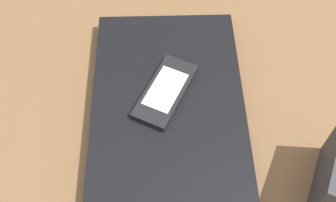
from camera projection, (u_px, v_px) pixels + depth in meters
The scene contains 3 objects.
desk_surface at pixel (191, 163), 55.75cm from camera, with size 120.00×80.00×3.00cm, color brown.
laptop_closed at pixel (168, 104), 57.79cm from camera, with size 32.18×21.02×2.40cm, color black.
cell_phone_on_laptop at pixel (165, 91), 57.00cm from camera, with size 12.03×6.52×1.01cm.
Camera 1 is at (-23.50, -4.23, 52.67)cm, focal length 44.00 mm.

